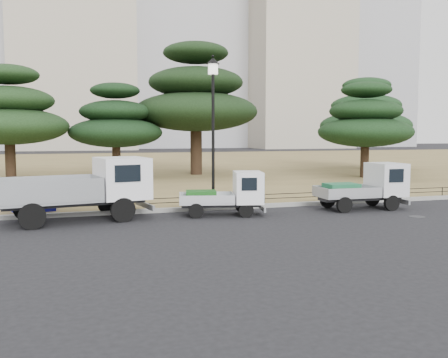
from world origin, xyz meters
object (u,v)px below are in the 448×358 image
object	(u,v)px
truck_kei_front	(228,194)
tarp_pile	(34,201)
street_lamp	(213,106)
truck_kei_rear	(367,186)
truck_large	(84,186)

from	to	relation	value
truck_kei_front	tarp_pile	distance (m)	7.36
truck_kei_front	street_lamp	xyz separation A→B (m)	(-0.10, 1.70, 3.35)
truck_kei_front	street_lamp	distance (m)	3.76
truck_kei_rear	tarp_pile	size ratio (longest dim) A/B	2.14
truck_kei_rear	tarp_pile	xyz separation A→B (m)	(-12.91, 2.34, -0.40)
truck_large	tarp_pile	bearing A→B (deg)	124.92
truck_large	street_lamp	xyz separation A→B (m)	(5.09, 1.32, 2.94)
street_lamp	tarp_pile	size ratio (longest dim) A/B	3.53
street_lamp	tarp_pile	distance (m)	7.83
truck_kei_rear	street_lamp	bearing A→B (deg)	164.26
truck_large	street_lamp	size ratio (longest dim) A/B	0.90
truck_large	truck_kei_front	size ratio (longest dim) A/B	1.61
truck_large	truck_kei_front	xyz separation A→B (m)	(5.19, -0.38, -0.41)
tarp_pile	truck_large	bearing A→B (deg)	-44.55
street_lamp	truck_large	bearing A→B (deg)	-165.48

